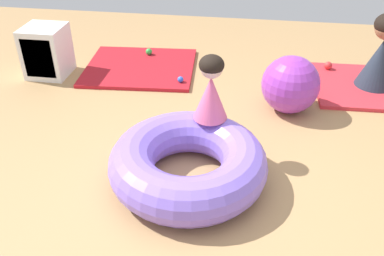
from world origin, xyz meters
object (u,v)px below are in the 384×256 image
Objects in this scene: adult_seated at (382,52)px; play_ball_red at (328,65)px; exercise_ball_large at (290,85)px; storage_cube at (46,52)px; inflatable_cushion at (188,163)px; play_ball_green at (149,52)px; child_in_pink at (211,88)px; play_ball_blue at (180,79)px.

play_ball_red is at bearing -61.72° from adult_seated.
exercise_ball_large is (-0.94, -0.60, -0.14)m from adult_seated.
storage_cube is at bearing 171.58° from exercise_ball_large.
play_ball_red is 1.08m from exercise_ball_large.
adult_seated reaches higher than inflatable_cushion.
adult_seated reaches higher than exercise_ball_large.
play_ball_green is at bearing -33.52° from adult_seated.
child_in_pink is 2.18m from play_ball_red.
inflatable_cushion is 1.53× the size of adult_seated.
storage_cube is (-1.01, -0.65, 0.20)m from play_ball_green.
exercise_ball_large reaches higher than inflatable_cushion.
play_ball_red is at bearing 58.95° from inflatable_cushion.
play_ball_green is 0.14× the size of storage_cube.
inflatable_cushion is 2.15× the size of exercise_ball_large.
play_ball_blue is 1.74m from play_ball_red.
adult_seated is at bearing 32.85° from exercise_ball_large.
play_ball_blue is 1.21m from exercise_ball_large.
play_ball_blue is at bearing -52.84° from play_ball_green.
storage_cube is at bearing -20.59° from adult_seated.
exercise_ball_large is at bearing 8.93° from adult_seated.
play_ball_red is 1.13× the size of play_ball_green.
child_in_pink is at bearing -62.36° from play_ball_green.
adult_seated is (1.74, 1.82, 0.25)m from inflatable_cushion.
play_ball_red reaches higher than play_ball_blue.
child_in_pink is 2.16m from play_ball_green.
child_in_pink is 1.11m from exercise_ball_large.
play_ball_green is at bearing 177.39° from play_ball_red.
play_ball_blue is (-0.34, 1.57, -0.10)m from inflatable_cushion.
play_ball_red is (1.30, 2.16, -0.09)m from inflatable_cushion.
inflatable_cushion is 2.52m from play_ball_red.
play_ball_red is at bearing 62.24° from exercise_ball_large.
inflatable_cushion is at bearing -121.05° from play_ball_red.
child_in_pink is 2.35m from storage_cube.
play_ball_blue is 0.12× the size of storage_cube.
inflatable_cushion is 2.24× the size of child_in_pink.
adult_seated is at bearing 125.25° from child_in_pink.
storage_cube reaches higher than play_ball_red.
adult_seated is 11.99× the size of play_ball_blue.
adult_seated is at bearing -9.61° from play_ball_green.
play_ball_green is at bearing 32.59° from storage_cube.
play_ball_red is at bearing 9.85° from storage_cube.
child_in_pink is 8.17× the size of play_ball_blue.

